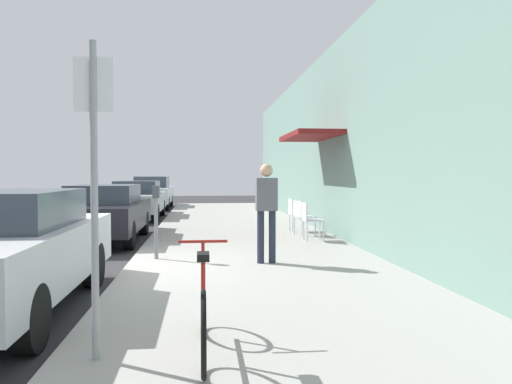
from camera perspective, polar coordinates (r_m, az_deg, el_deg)
The scene contains 13 objects.
ground_plane at distance 8.68m, azimuth -14.66°, elevation -8.94°, with size 60.00×60.00×0.00m, color #2D2D30.
sidewalk_slab at distance 10.60m, azimuth -0.81°, elevation -6.56°, with size 4.50×32.00×0.12m, color #9E9B93.
building_facade at distance 11.01m, azimuth 11.76°, elevation 6.11°, with size 1.40×32.00×4.86m.
parked_car_1 at distance 12.72m, azimuth -16.91°, elevation -2.19°, with size 1.80×4.40×1.38m.
parked_car_2 at distance 18.92m, azimuth -13.37°, elevation -0.80°, with size 1.80×4.40×1.40m.
parked_car_3 at distance 24.43m, azimuth -11.74°, elevation -0.03°, with size 1.80×4.40×1.54m.
parking_meter at distance 9.18m, azimuth -11.30°, elevation -2.73°, with size 0.12×0.10×1.32m.
street_sign at distance 4.28m, azimuth -17.93°, elevation 1.90°, with size 0.32×0.06×2.60m.
bicycle_0 at distance 4.40m, azimuth -6.01°, elevation -13.30°, with size 0.46×1.71×0.90m.
cafe_chair_0 at distance 11.56m, azimuth 6.16°, elevation -3.04°, with size 0.44×0.44×0.87m.
cafe_chair_1 at distance 12.49m, azimuth 5.25°, elevation -2.66°, with size 0.56×0.56×0.87m.
cafe_chair_2 at distance 13.35m, azimuth 4.47°, elevation -2.35°, with size 0.46×0.46×0.87m.
pedestrian_standing at distance 8.55m, azimuth 1.20°, elevation -1.47°, with size 0.36×0.22×1.70m.
Camera 1 is at (1.27, -8.43, 1.64)m, focal length 35.17 mm.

